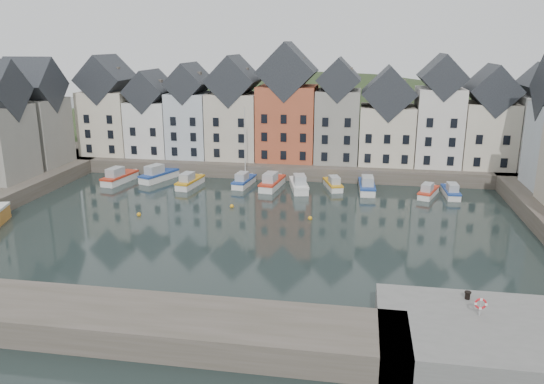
% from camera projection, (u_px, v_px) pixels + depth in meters
% --- Properties ---
extents(ground, '(260.00, 260.00, 0.00)m').
position_uv_depth(ground, '(250.00, 231.00, 57.19)').
color(ground, black).
rests_on(ground, ground).
extents(far_quay, '(90.00, 16.00, 2.00)m').
position_uv_depth(far_quay, '(288.00, 162.00, 85.37)').
color(far_quay, '#4A4539').
rests_on(far_quay, ground).
extents(near_quay, '(18.00, 10.00, 2.00)m').
position_uv_depth(near_quay, '(518.00, 341.00, 34.43)').
color(near_quay, '#60605E').
rests_on(near_quay, ground).
extents(near_wall, '(50.00, 6.00, 2.00)m').
position_uv_depth(near_wall, '(49.00, 315.00, 37.66)').
color(near_wall, '#4A4539').
rests_on(near_wall, ground).
extents(hillside, '(153.60, 70.40, 64.00)m').
position_uv_depth(hillside, '(304.00, 221.00, 115.21)').
color(hillside, '#232F17').
rests_on(hillside, ground).
extents(far_terrace, '(72.37, 8.16, 17.78)m').
position_uv_depth(far_terrace, '(308.00, 115.00, 80.80)').
color(far_terrace, beige).
rests_on(far_terrace, far_quay).
extents(left_terrace, '(7.65, 17.00, 15.69)m').
position_uv_depth(left_terrace, '(15.00, 123.00, 73.33)').
color(left_terrace, gray).
rests_on(left_terrace, left_quay).
extents(mooring_buoys, '(20.50, 5.50, 0.50)m').
position_uv_depth(mooring_buoys, '(226.00, 213.00, 62.85)').
color(mooring_buoys, orange).
rests_on(mooring_buoys, ground).
extents(boat_a, '(3.22, 7.00, 2.59)m').
position_uv_depth(boat_a, '(119.00, 177.00, 76.73)').
color(boat_a, silver).
rests_on(boat_a, ground).
extents(boat_b, '(4.44, 7.25, 2.66)m').
position_uv_depth(boat_b, '(159.00, 175.00, 77.99)').
color(boat_b, silver).
rests_on(boat_b, ground).
extents(boat_c, '(2.69, 6.31, 2.35)m').
position_uv_depth(boat_c, '(190.00, 182.00, 74.58)').
color(boat_c, silver).
rests_on(boat_c, ground).
extents(boat_d, '(2.52, 6.06, 11.24)m').
position_uv_depth(boat_d, '(244.00, 181.00, 75.05)').
color(boat_d, silver).
rests_on(boat_d, ground).
extents(boat_e, '(2.95, 6.92, 2.57)m').
position_uv_depth(boat_e, '(272.00, 183.00, 73.82)').
color(boat_e, silver).
rests_on(boat_e, ground).
extents(boat_f, '(3.51, 6.90, 2.54)m').
position_uv_depth(boat_f, '(299.00, 185.00, 72.84)').
color(boat_f, silver).
rests_on(boat_f, ground).
extents(boat_g, '(3.21, 5.71, 2.10)m').
position_uv_depth(boat_g, '(333.00, 184.00, 73.60)').
color(boat_g, silver).
rests_on(boat_g, ground).
extents(boat_h, '(2.37, 6.70, 2.54)m').
position_uv_depth(boat_h, '(367.00, 186.00, 72.10)').
color(boat_h, silver).
rests_on(boat_h, ground).
extents(boat_i, '(3.38, 5.65, 2.07)m').
position_uv_depth(boat_i, '(428.00, 192.00, 69.89)').
color(boat_i, silver).
rests_on(boat_i, ground).
extents(boat_j, '(1.94, 5.58, 2.12)m').
position_uv_depth(boat_j, '(451.00, 192.00, 69.88)').
color(boat_j, silver).
rests_on(boat_j, ground).
extents(mooring_bollard, '(0.48, 0.48, 0.56)m').
position_uv_depth(mooring_bollard, '(468.00, 295.00, 37.81)').
color(mooring_bollard, black).
rests_on(mooring_bollard, near_quay).
extents(life_ring_post, '(0.80, 0.17, 1.30)m').
position_uv_depth(life_ring_post, '(481.00, 304.00, 35.34)').
color(life_ring_post, gray).
rests_on(life_ring_post, near_quay).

